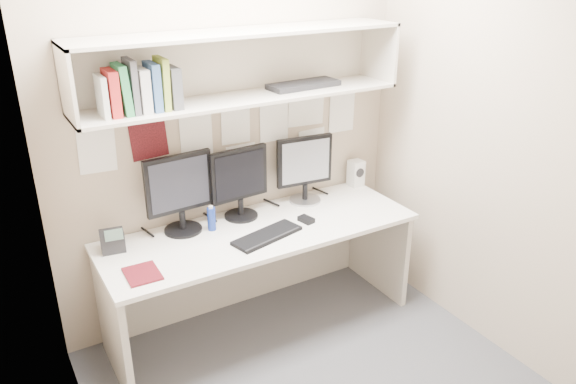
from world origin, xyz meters
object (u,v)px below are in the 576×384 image
speaker (356,173)px  desk_phone (113,241)px  desk (261,278)px  monitor_left (180,191)px  keyboard (267,236)px  maroon_notebook (142,274)px  monitor_right (305,167)px  monitor_center (239,180)px

speaker → desk_phone: (-1.81, -0.08, -0.03)m
desk → monitor_left: 0.79m
monitor_left → speaker: monitor_left is taller
keyboard → maroon_notebook: 0.79m
speaker → desk_phone: 1.81m
monitor_left → monitor_right: monitor_left is taller
monitor_center → monitor_right: monitor_center is taller
desk → keyboard: (-0.02, -0.13, 0.37)m
monitor_center → keyboard: bearing=-92.8°
desk → desk_phone: size_ratio=12.38×
monitor_left → monitor_right: 0.89m
desk → monitor_right: monitor_right is taller
monitor_right → keyboard: bearing=-138.1°
monitor_center → desk_phone: monitor_center is taller
desk → monitor_right: 0.80m
monitor_left → speaker: 1.38m
monitor_left → monitor_center: monitor_left is taller
monitor_center → desk_phone: bearing=178.5°
desk → speaker: speaker is taller
desk → desk_phone: (-0.87, 0.18, 0.43)m
monitor_right → maroon_notebook: monitor_right is taller
monitor_right → desk_phone: (-1.33, -0.04, -0.19)m
speaker → desk_phone: speaker is taller
keyboard → maroon_notebook: keyboard is taller
maroon_notebook → desk_phone: desk_phone is taller
monitor_right → keyboard: monitor_right is taller
desk_phone → keyboard: bearing=-11.4°
monitor_left → desk: bearing=-31.0°
keyboard → desk_phone: size_ratio=2.79×
desk → monitor_left: monitor_left is taller
monitor_center → desk: bearing=-87.1°
monitor_left → maroon_notebook: monitor_left is taller
monitor_left → monitor_right: bearing=-3.9°
speaker → keyboard: bearing=-159.4°
monitor_center → maroon_notebook: size_ratio=2.16×
monitor_right → maroon_notebook: 1.35m
desk → maroon_notebook: bearing=-168.2°
keyboard → monitor_left: bearing=125.6°
desk → speaker: 1.08m
monitor_center → speaker: size_ratio=2.40×
keyboard → speaker: speaker is taller
maroon_notebook → desk_phone: size_ratio=1.33×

